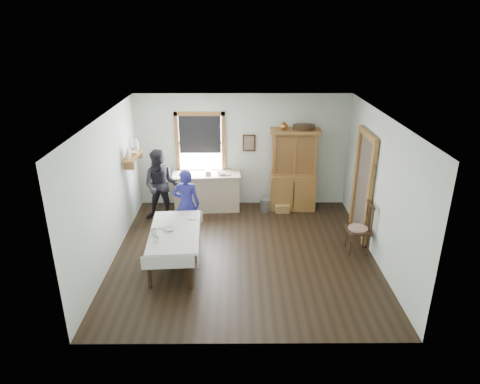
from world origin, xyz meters
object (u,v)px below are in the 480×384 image
(china_hutch, at_px, (293,170))
(pail, at_px, (266,205))
(dining_table, at_px, (176,247))
(wicker_basket, at_px, (282,208))
(figure_dark, at_px, (161,188))
(woman_blue, at_px, (187,207))
(work_counter, at_px, (207,192))
(spindle_chair, at_px, (359,228))

(china_hutch, distance_m, pail, 1.05)
(dining_table, height_order, pail, dining_table)
(china_hutch, bearing_deg, wicker_basket, -134.88)
(dining_table, height_order, figure_dark, figure_dark)
(dining_table, bearing_deg, woman_blue, 84.65)
(work_counter, xyz_separation_m, spindle_chair, (3.07, -2.05, 0.07))
(pail, height_order, figure_dark, figure_dark)
(china_hutch, height_order, dining_table, china_hutch)
(spindle_chair, height_order, woman_blue, woman_blue)
(work_counter, xyz_separation_m, woman_blue, (-0.32, -1.42, 0.24))
(pail, xyz_separation_m, woman_blue, (-1.72, -1.32, 0.54))
(figure_dark, bearing_deg, woman_blue, -50.41)
(pail, bearing_deg, figure_dark, -169.55)
(spindle_chair, xyz_separation_m, figure_dark, (-4.05, 1.51, 0.24))
(china_hutch, bearing_deg, dining_table, -131.76)
(wicker_basket, relative_size, figure_dark, 0.22)
(work_counter, bearing_deg, pail, -7.28)
(work_counter, height_order, wicker_basket, work_counter)
(work_counter, relative_size, spindle_chair, 1.52)
(figure_dark, bearing_deg, dining_table, -71.30)
(work_counter, distance_m, spindle_chair, 3.69)
(work_counter, relative_size, pail, 5.22)
(wicker_basket, bearing_deg, figure_dark, -172.71)
(china_hutch, distance_m, woman_blue, 2.79)
(woman_blue, height_order, figure_dark, figure_dark)
(work_counter, xyz_separation_m, figure_dark, (-0.98, -0.53, 0.31))
(wicker_basket, distance_m, woman_blue, 2.52)
(china_hutch, relative_size, woman_blue, 1.40)
(china_hutch, height_order, figure_dark, china_hutch)
(dining_table, relative_size, figure_dark, 1.15)
(dining_table, relative_size, wicker_basket, 5.26)
(work_counter, relative_size, figure_dark, 1.04)
(dining_table, distance_m, pail, 3.01)
(spindle_chair, height_order, pail, spindle_chair)
(spindle_chair, height_order, figure_dark, figure_dark)
(dining_table, distance_m, spindle_chair, 3.52)
(dining_table, xyz_separation_m, figure_dark, (-0.56, 1.95, 0.41))
(pail, relative_size, woman_blue, 0.22)
(woman_blue, bearing_deg, dining_table, 86.72)
(work_counter, relative_size, china_hutch, 0.81)
(china_hutch, distance_m, dining_table, 3.59)
(work_counter, distance_m, pail, 1.44)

